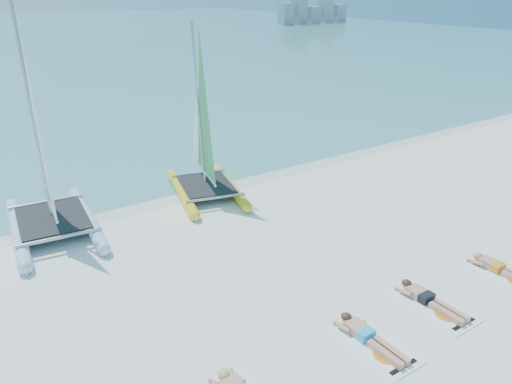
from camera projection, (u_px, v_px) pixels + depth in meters
ground at (252, 270)px, 12.61m from camera, size 140.00×140.00×0.00m
wet_sand_strip at (162, 198)px, 16.81m from camera, size 140.00×1.40×0.01m
distant_skyline at (312, 12)px, 86.89m from camera, size 14.00×2.00×5.00m
catamaran_blue at (43, 166)px, 13.94m from camera, size 2.77×5.03×6.58m
catamaran_yellow at (202, 140)px, 16.79m from camera, size 3.02×4.67×5.79m
towel_b at (374, 345)px, 9.99m from camera, size 1.00×1.85×0.02m
sunbather_b at (367, 336)px, 10.09m from camera, size 0.37×1.73×0.26m
towel_c at (434, 307)px, 11.17m from camera, size 1.00×1.85×0.02m
sunbather_c at (428, 299)px, 11.27m from camera, size 0.37×1.73×0.26m
towel_d at (506, 275)px, 12.38m from camera, size 1.00×1.85×0.02m
sunbather_d at (499, 268)px, 12.48m from camera, size 0.37×1.73×0.26m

